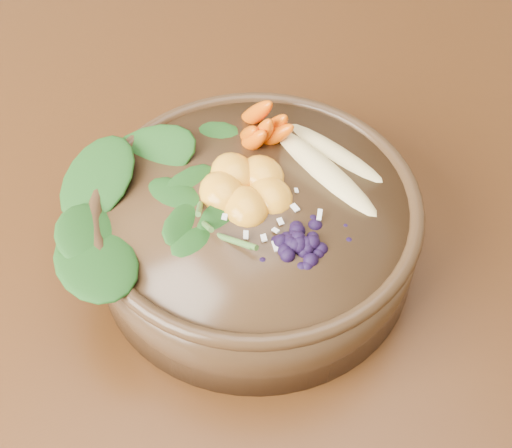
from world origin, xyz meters
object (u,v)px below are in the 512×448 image
Objects in this scene: stoneware_bowl at (256,231)px; kale_heap at (174,164)px; mandarin_cluster at (246,176)px; blueberry_pile at (301,230)px; banana_halves at (330,150)px; dining_table at (321,163)px; carrot_cluster at (255,96)px.

kale_heap reaches higher than stoneware_bowl.
mandarin_cluster is at bearing 93.61° from stoneware_bowl.
blueberry_pile is at bearing -58.25° from kale_heap.
banana_halves is 1.25× the size of blueberry_pile.
mandarin_cluster is (-0.09, -0.00, 0.00)m from banana_halves.
kale_heap is at bearing 156.45° from banana_halves.
kale_heap is (-0.23, -0.12, 0.20)m from dining_table.
carrot_cluster reaches higher than stoneware_bowl.
blueberry_pile reaches higher than dining_table.
dining_table is at bearing 56.15° from blueberry_pile.
banana_halves is at bearing 48.43° from blueberry_pile.
dining_table is at bearing 41.37° from mandarin_cluster.
carrot_cluster is 0.09m from mandarin_cluster.
stoneware_bowl is at bearing 102.81° from blueberry_pile.
carrot_cluster reaches higher than kale_heap.
kale_heap is 0.11m from carrot_cluster.
stoneware_bowl is 1.53× the size of kale_heap.
carrot_cluster is (-0.13, -0.08, 0.22)m from dining_table.
blueberry_pile reaches higher than banana_halves.
dining_table is 11.04× the size of blueberry_pile.
dining_table is 0.28m from stoneware_bowl.
carrot_cluster is at bearing 113.06° from banana_halves.
stoneware_bowl is 0.13m from carrot_cluster.
mandarin_cluster is at bearing -31.84° from kale_heap.
kale_heap is at bearing 148.16° from mandarin_cluster.
mandarin_cluster is (-0.00, 0.02, 0.06)m from stoneware_bowl.
mandarin_cluster is 0.08m from blueberry_pile.
banana_halves reaches higher than stoneware_bowl.
dining_table is at bearing 51.10° from banana_halves.
carrot_cluster reaches higher than blueberry_pile.
stoneware_bowl is at bearing -135.00° from dining_table.
blueberry_pile is at bearing -141.51° from banana_halves.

